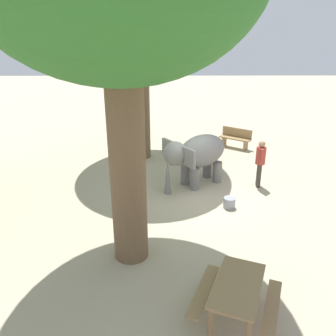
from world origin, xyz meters
TOP-DOWN VIEW (x-y plane):
  - ground_plane at (0.00, 0.00)m, footprint 60.00×60.00m
  - elephant at (1.05, -0.11)m, footprint 2.21×2.38m
  - person_handler at (0.91, -2.23)m, footprint 0.51×0.32m
  - shade_tree_secondary at (3.84, 1.86)m, footprint 6.01×5.51m
  - wooden_bench at (5.00, -2.23)m, footprint 1.14×1.37m
  - picnic_table_near at (-4.87, -0.36)m, footprint 1.95×1.93m
  - feed_bucket at (-0.60, -0.99)m, footprint 0.36×0.36m

SIDE VIEW (x-z plane):
  - ground_plane at x=0.00m, z-range 0.00..0.00m
  - feed_bucket at x=-0.60m, z-range 0.00..0.32m
  - wooden_bench at x=5.00m, z-range 0.03..0.91m
  - picnic_table_near at x=-4.87m, z-range 0.20..0.98m
  - person_handler at x=0.91m, z-range 0.14..1.76m
  - elephant at x=1.05m, z-range 0.24..1.97m
  - shade_tree_secondary at x=3.84m, z-range 1.79..9.72m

